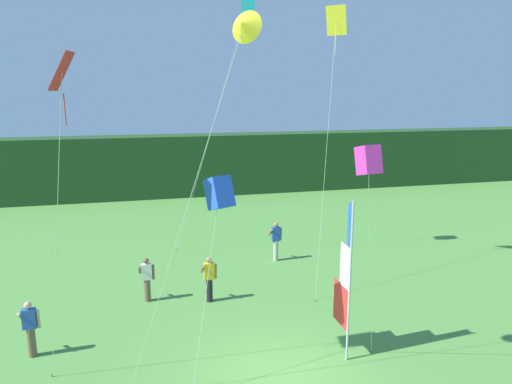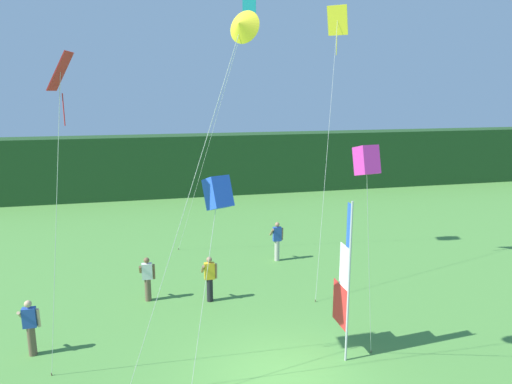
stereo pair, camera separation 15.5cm
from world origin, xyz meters
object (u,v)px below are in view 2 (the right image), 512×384
person_near_banner (277,240)px  kite_magenta_box_1 (367,162)px  person_far_left (210,278)px  kite_blue_box_3 (218,193)px  kite_cyan_box_0 (249,5)px  person_mid_field (147,278)px  kite_yellow_diamond_2 (336,33)px  kite_red_diamond_4 (60,89)px  banner_flag (344,283)px  kite_yellow_delta_5 (241,28)px  person_far_right (30,326)px

person_near_banner → kite_magenta_box_1: 10.81m
person_far_left → kite_blue_box_3: 5.90m
person_far_left → kite_cyan_box_0: bearing=57.6°
person_mid_field → kite_yellow_diamond_2: bearing=6.8°
person_mid_field → kite_red_diamond_4: (-1.58, -4.94, 6.51)m
person_mid_field → kite_yellow_diamond_2: kite_yellow_diamond_2 is taller
banner_flag → kite_cyan_box_0: kite_cyan_box_0 is taller
banner_flag → kite_yellow_delta_5: kite_yellow_delta_5 is taller
person_near_banner → person_mid_field: size_ratio=1.08×
kite_blue_box_3 → kite_cyan_box_0: bearing=72.2°
kite_yellow_diamond_2 → banner_flag: bearing=-108.2°
kite_yellow_diamond_2 → kite_yellow_delta_5: (-4.99, -7.07, -0.79)m
person_mid_field → person_far_right: 4.32m
kite_cyan_box_0 → kite_magenta_box_1: (0.48, -9.70, -4.76)m
person_near_banner → person_far_left: size_ratio=1.06×
person_far_left → kite_cyan_box_0: 10.54m
person_near_banner → kite_yellow_delta_5: size_ratio=0.19×
kite_cyan_box_0 → person_near_banner: bearing=-4.2°
banner_flag → kite_red_diamond_4: 8.61m
person_near_banner → kite_cyan_box_0: kite_cyan_box_0 is taller
kite_cyan_box_0 → kite_yellow_diamond_2: kite_cyan_box_0 is taller
person_mid_field → kite_yellow_diamond_2: (7.17, 0.85, 8.52)m
person_mid_field → kite_magenta_box_1: size_ratio=0.26×
kite_yellow_diamond_2 → kite_yellow_delta_5: 8.69m
kite_blue_box_3 → kite_red_diamond_4: kite_red_diamond_4 is taller
person_far_right → kite_yellow_delta_5: (5.39, -3.34, 7.70)m
person_far_left → kite_cyan_box_0: size_ratio=0.15×
kite_cyan_box_0 → kite_red_diamond_4: kite_cyan_box_0 is taller
person_mid_field → person_far_left: (2.13, -0.55, 0.02)m
person_near_banner → person_mid_field: bearing=-152.9°
person_far_right → kite_yellow_delta_5: kite_yellow_delta_5 is taller
kite_yellow_diamond_2 → kite_red_diamond_4: kite_yellow_diamond_2 is taller
person_far_right → kite_cyan_box_0: 13.60m
banner_flag → kite_cyan_box_0: bearing=97.0°
kite_blue_box_3 → kite_yellow_diamond_2: bearing=47.1°
person_far_left → kite_red_diamond_4: size_ratio=0.20×
banner_flag → person_far_right: 8.84m
person_far_right → kite_red_diamond_4: (1.64, -2.06, 6.48)m
kite_yellow_diamond_2 → kite_red_diamond_4: (-8.74, -5.79, -2.01)m
kite_red_diamond_4 → person_mid_field: bearing=72.3°
kite_magenta_box_1 → kite_yellow_delta_5: size_ratio=0.69×
kite_red_diamond_4 → kite_yellow_delta_5: 4.15m
person_far_left → kite_yellow_diamond_2: bearing=15.5°
banner_flag → person_far_left: (-3.16, 4.31, -1.30)m
kite_red_diamond_4 → kite_yellow_diamond_2: bearing=33.5°
kite_cyan_box_0 → banner_flag: bearing=-83.0°
person_near_banner → kite_blue_box_3: 9.43m
person_far_left → kite_yellow_delta_5: kite_yellow_delta_5 is taller
kite_cyan_box_0 → person_far_left: bearing=-122.4°
banner_flag → kite_yellow_diamond_2: bearing=71.8°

